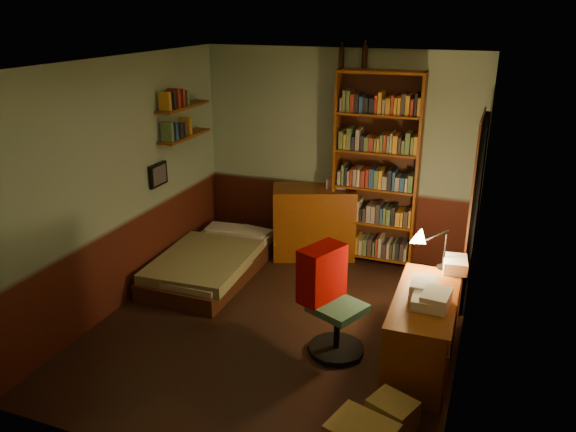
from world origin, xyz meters
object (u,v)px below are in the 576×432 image
(cardboard_box_b, at_px, (392,414))
(desk_lamp, at_px, (446,243))
(dresser, at_px, (314,222))
(desk, at_px, (423,331))
(bed, at_px, (211,254))
(mini_stereo, at_px, (336,182))
(bookshelf, at_px, (376,171))
(office_chair, at_px, (338,306))

(cardboard_box_b, bearing_deg, desk_lamp, 84.32)
(desk_lamp, bearing_deg, cardboard_box_b, -113.65)
(dresser, xyz_separation_m, desk, (1.67, -1.92, -0.12))
(bed, xyz_separation_m, desk, (2.63, -0.93, 0.07))
(bed, xyz_separation_m, mini_stereo, (1.21, 1.11, 0.71))
(bed, height_order, dresser, dresser)
(bookshelf, distance_m, desk, 2.36)
(bed, height_order, desk, desk)
(dresser, bearing_deg, cardboard_box_b, -82.14)
(bookshelf, bearing_deg, desk_lamp, -55.65)
(mini_stereo, bearing_deg, desk_lamp, -60.21)
(desk_lamp, bearing_deg, mini_stereo, 118.82)
(bookshelf, height_order, desk_lamp, bookshelf)
(dresser, bearing_deg, bed, -155.73)
(office_chair, bearing_deg, bookshelf, 118.10)
(desk, height_order, cardboard_box_b, desk)
(desk, bearing_deg, bed, 159.57)
(desk_lamp, bearing_deg, dresser, 125.65)
(bookshelf, distance_m, office_chair, 2.22)
(bed, bearing_deg, bookshelf, 31.80)
(mini_stereo, relative_size, desk_lamp, 0.46)
(bookshelf, bearing_deg, cardboard_box_b, -75.53)
(dresser, distance_m, bookshelf, 1.05)
(bookshelf, height_order, desk, bookshelf)
(bed, relative_size, desk_lamp, 3.42)
(bookshelf, xyz_separation_m, desk, (0.91, -2.00, -0.84))
(dresser, xyz_separation_m, mini_stereo, (0.24, 0.13, 0.52))
(desk, bearing_deg, mini_stereo, 123.93)
(office_chair, xyz_separation_m, cardboard_box_b, (0.68, -0.81, -0.37))
(bookshelf, bearing_deg, office_chair, -87.37)
(bed, distance_m, mini_stereo, 1.79)
(dresser, distance_m, cardboard_box_b, 3.26)
(cardboard_box_b, bearing_deg, mini_stereo, 114.46)
(bookshelf, xyz_separation_m, desk_lamp, (0.99, -1.37, -0.24))
(desk, distance_m, cardboard_box_b, 0.94)
(bookshelf, relative_size, office_chair, 2.43)
(dresser, relative_size, desk, 0.81)
(desk, bearing_deg, cardboard_box_b, -96.04)
(mini_stereo, xyz_separation_m, desk_lamp, (1.50, -1.41, -0.04))
(desk, bearing_deg, dresser, 130.02)
(mini_stereo, relative_size, desk, 0.19)
(dresser, xyz_separation_m, bookshelf, (0.75, 0.09, 0.73))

